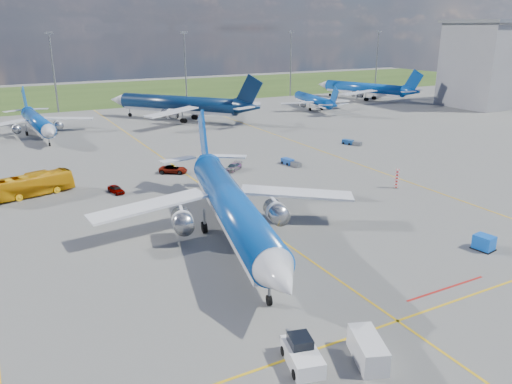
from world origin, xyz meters
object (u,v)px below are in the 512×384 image
baggage_tug_w (290,162)px  service_car_a (116,189)px  bg_jet_nnw (39,136)px  warning_post (397,179)px  service_van (368,349)px  baggage_tug_e (351,143)px  pushback_tug (302,354)px  bg_jet_n (179,120)px  main_airliner (232,239)px  apron_bus (31,185)px  bg_jet_ene (363,99)px  baggage_tug_c (47,181)px  service_car_b (173,169)px  uld_container (484,243)px  bg_jet_ne (313,109)px  service_car_c (233,167)px

baggage_tug_w → service_car_a: bearing=174.4°
bg_jet_nnw → warning_post: bearing=-60.7°
service_van → baggage_tug_e: (44.66, 58.27, -0.50)m
baggage_tug_w → pushback_tug: bearing=-129.3°
bg_jet_n → main_airliner: 81.34m
apron_bus → bg_jet_n: bearing=-53.2°
warning_post → bg_jet_ene: bearing=53.2°
bg_jet_n → baggage_tug_c: bg_jet_n is taller
warning_post → service_car_b: bearing=138.9°
bg_jet_ene → service_car_a: size_ratio=11.97×
warning_post → main_airliner: bearing=-169.2°
service_van → baggage_tug_w: 55.87m
baggage_tug_e → bg_jet_n: bearing=92.6°
pushback_tug → apron_bus: 53.11m
service_car_b → uld_container: bearing=-122.9°
service_van → service_car_b: (4.05, 55.06, -0.28)m
main_airliner → apron_bus: main_airliner is taller
warning_post → service_car_a: (-38.84, 17.86, -0.91)m
bg_jet_ne → pushback_tug: 122.28m
baggage_tug_w → bg_jet_ene: bearing=34.1°
uld_container → service_car_a: bearing=118.9°
service_car_a → service_car_c: bearing=-5.4°
warning_post → bg_jet_n: bearing=97.3°
service_car_a → baggage_tug_c: service_car_a is taller
warning_post → apron_bus: bearing=155.9°
service_car_a → baggage_tug_c: 13.16m
baggage_tug_c → apron_bus: bearing=-126.3°
main_airliner → service_car_b: (3.20, 30.08, 0.67)m
warning_post → bg_jet_n: (-9.29, 72.52, -1.50)m
main_airliner → baggage_tug_e: 55.02m
bg_jet_n → service_car_b: size_ratio=9.94×
uld_container → service_car_c: bearing=94.3°
pushback_tug → baggage_tug_c: bearing=115.3°
bg_jet_n → service_car_b: 51.73m
bg_jet_nnw → main_airliner: main_airliner is taller
uld_container → service_van: (-24.37, -9.24, 0.13)m
bg_jet_ne → service_car_a: (-72.22, -53.82, 0.59)m
baggage_tug_c → service_car_b: bearing=-21.2°
apron_bus → service_van: bearing=-175.2°
bg_jet_ne → service_car_b: (-61.06, -47.50, 0.67)m
bg_jet_ene → service_car_b: (-89.04, -57.72, 0.67)m
bg_jet_ne → apron_bus: size_ratio=2.65×
bg_jet_ne → service_car_c: bearing=54.1°
warning_post → main_airliner: main_airliner is taller
baggage_tug_c → baggage_tug_e: baggage_tug_c is taller
uld_container → apron_bus: bearing=124.4°
warning_post → service_car_b: (-27.68, 24.18, -0.83)m
main_airliner → service_car_a: main_airliner is taller
uld_container → service_car_a: (-31.48, 39.51, -0.23)m
pushback_tug → baggage_tug_e: size_ratio=1.37×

